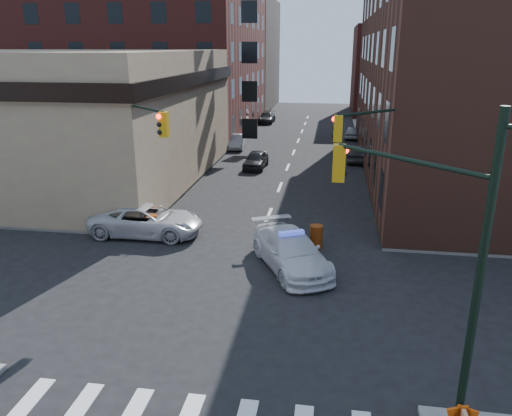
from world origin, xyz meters
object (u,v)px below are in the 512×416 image
(parked_car_wfar, at_px, (237,142))
(parked_car_enear, at_px, (356,154))
(pedestrian_a, at_px, (99,210))
(barricade_nw_a, at_px, (145,214))
(barrel_bank, at_px, (152,226))
(parked_car_wnear, at_px, (256,160))
(pedestrian_b, at_px, (78,199))
(police_car, at_px, (291,251))
(pickup, at_px, (147,220))
(barrel_road, at_px, (316,236))

(parked_car_wfar, xyz_separation_m, parked_car_enear, (11.00, -4.04, 0.02))
(pedestrian_a, relative_size, barricade_nw_a, 1.44)
(barrel_bank, bearing_deg, parked_car_wnear, 79.14)
(pedestrian_a, relative_size, pedestrian_b, 0.92)
(pedestrian_b, bearing_deg, parked_car_enear, 28.57)
(parked_car_wnear, height_order, parked_car_enear, parked_car_wnear)
(parked_car_wnear, bearing_deg, parked_car_wfar, 114.10)
(police_car, distance_m, pickup, 8.20)
(pickup, bearing_deg, barricade_nw_a, 24.01)
(pickup, bearing_deg, police_car, -111.59)
(police_car, distance_m, pedestrian_b, 13.38)
(pickup, xyz_separation_m, pedestrian_b, (-4.76, 2.05, 0.29))
(pedestrian_b, bearing_deg, barrel_bank, -41.57)
(pedestrian_b, bearing_deg, parked_car_wfar, 58.36)
(pickup, bearing_deg, barrel_road, -93.03)
(parked_car_wfar, height_order, parked_car_enear, parked_car_enear)
(pickup, height_order, parked_car_enear, pickup)
(pickup, height_order, pedestrian_a, pedestrian_a)
(parked_car_wnear, relative_size, barrel_bank, 3.52)
(barrel_road, distance_m, barrel_bank, 8.37)
(parked_car_enear, distance_m, pedestrian_b, 23.43)
(parked_car_wnear, xyz_separation_m, parked_car_enear, (8.00, 3.61, -0.01))
(parked_car_enear, xyz_separation_m, pedestrian_a, (-14.11, -18.58, 0.34))
(pedestrian_a, height_order, pedestrian_b, pedestrian_b)
(pedestrian_a, bearing_deg, parked_car_wnear, 84.13)
(police_car, distance_m, barrel_bank, 7.87)
(barrel_road, relative_size, barrel_bank, 0.98)
(parked_car_enear, bearing_deg, barrel_road, 85.51)
(pedestrian_b, xyz_separation_m, barrel_bank, (5.06, -2.19, -0.52))
(parked_car_wnear, bearing_deg, barricade_nw_a, -103.28)
(parked_car_wfar, bearing_deg, parked_car_wnear, -73.82)
(barrel_road, xyz_separation_m, barrel_bank, (-8.37, 0.20, 0.01))
(parked_car_enear, height_order, pedestrian_b, pedestrian_b)
(police_car, height_order, barricade_nw_a, police_car)
(parked_car_wfar, xyz_separation_m, pedestrian_b, (-5.06, -21.10, 0.43))
(pickup, relative_size, parked_car_wnear, 1.43)
(pedestrian_b, height_order, barrel_bank, pedestrian_b)
(pickup, relative_size, pedestrian_b, 3.05)
(barricade_nw_a, bearing_deg, police_car, -36.15)
(parked_car_wnear, height_order, barrel_bank, parked_car_wnear)
(barrel_road, height_order, barrel_bank, barrel_bank)
(police_car, height_order, pedestrian_a, pedestrian_a)
(pedestrian_b, height_order, barrel_road, pedestrian_b)
(barrel_road, bearing_deg, police_car, -111.42)
(parked_car_enear, xyz_separation_m, pedestrian_b, (-16.06, -17.05, 0.41))
(pickup, height_order, barricade_nw_a, pickup)
(pedestrian_a, xyz_separation_m, barrel_bank, (3.11, -0.67, -0.44))
(pedestrian_b, distance_m, barrel_road, 13.65)
(parked_car_enear, height_order, pedestrian_a, pedestrian_a)
(barrel_bank, bearing_deg, barricade_nw_a, 120.97)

